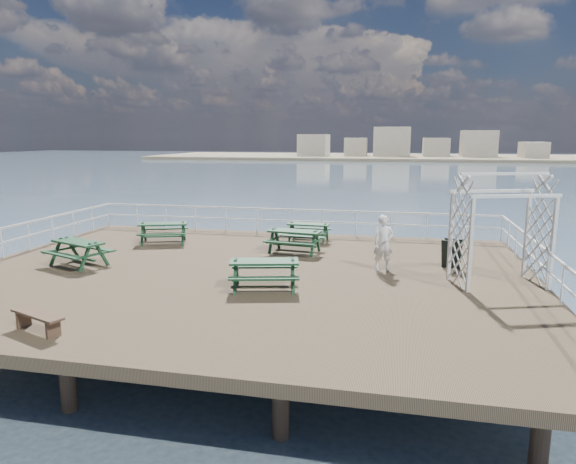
# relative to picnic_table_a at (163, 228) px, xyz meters

# --- Properties ---
(ground) EXTENTS (18.00, 14.00, 0.30)m
(ground) POSITION_rel_picnic_table_a_xyz_m (4.49, -3.66, -0.74)
(ground) COLOR brown
(ground) RESTS_ON ground
(sea_backdrop) EXTENTS (300.00, 300.00, 9.20)m
(sea_backdrop) POSITION_rel_picnic_table_a_xyz_m (17.02, 130.41, -1.09)
(sea_backdrop) COLOR #3D5267
(sea_backdrop) RESTS_ON ground
(railing) EXTENTS (17.77, 13.76, 1.10)m
(railing) POSITION_rel_picnic_table_a_xyz_m (4.42, -1.09, 0.28)
(railing) COLOR silver
(railing) RESTS_ON ground
(picnic_table_a) EXTENTS (2.29, 2.07, 0.92)m
(picnic_table_a) POSITION_rel_picnic_table_a_xyz_m (0.00, 0.00, 0.00)
(picnic_table_a) COLOR #14371D
(picnic_table_a) RESTS_ON ground
(picnic_table_b) EXTENTS (1.75, 1.44, 0.82)m
(picnic_table_b) POSITION_rel_picnic_table_a_xyz_m (5.63, 1.66, -0.06)
(picnic_table_b) COLOR #14371D
(picnic_table_b) RESTS_ON ground
(picnic_table_c) EXTENTS (2.09, 1.76, 0.93)m
(picnic_table_c) POSITION_rel_picnic_table_a_xyz_m (5.50, -0.54, 0.01)
(picnic_table_c) COLOR #14371D
(picnic_table_c) RESTS_ON ground
(picnic_table_d) EXTENTS (2.34, 2.13, 0.93)m
(picnic_table_d) POSITION_rel_picnic_table_a_xyz_m (-1.12, -3.98, 0.01)
(picnic_table_d) COLOR #14371D
(picnic_table_d) RESTS_ON ground
(picnic_table_e) EXTENTS (2.22, 1.95, 0.93)m
(picnic_table_e) POSITION_rel_picnic_table_a_xyz_m (5.60, -5.25, 0.01)
(picnic_table_e) COLOR #14371D
(picnic_table_e) RESTS_ON ground
(flat_bench_far) EXTENTS (1.53, 0.87, 0.43)m
(flat_bench_far) POSITION_rel_picnic_table_a_xyz_m (1.59, -9.46, -0.27)
(flat_bench_far) COLOR brown
(flat_bench_far) RESTS_ON ground
(trellis_arbor) EXTENTS (2.91, 2.14, 3.24)m
(trellis_arbor) POSITION_rel_picnic_table_a_xyz_m (12.09, -3.35, 0.85)
(trellis_arbor) COLOR silver
(trellis_arbor) RESTS_ON ground
(sandwich_board) EXTENTS (0.70, 0.61, 0.97)m
(sandwich_board) POSITION_rel_picnic_table_a_xyz_m (10.94, -1.77, -0.12)
(sandwich_board) COLOR black
(sandwich_board) RESTS_ON ground
(person) EXTENTS (0.74, 0.59, 1.78)m
(person) POSITION_rel_picnic_table_a_xyz_m (8.78, -2.45, 0.30)
(person) COLOR white
(person) RESTS_ON ground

